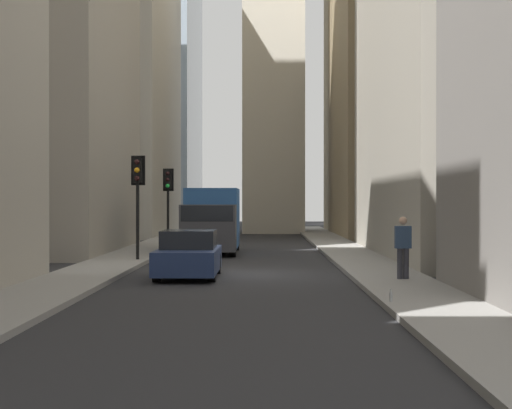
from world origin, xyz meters
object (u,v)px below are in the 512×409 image
object	(u,v)px
delivery_truck	(212,220)
discarded_bottle	(391,297)
sedan_navy	(189,255)
pedestrian	(403,245)
traffic_light_far_junction	(168,189)
traffic_light_midblock	(138,183)

from	to	relation	value
delivery_truck	discarded_bottle	world-z (taller)	delivery_truck
sedan_navy	discarded_bottle	bearing A→B (deg)	-145.39
discarded_bottle	sedan_navy	bearing A→B (deg)	34.61
sedan_navy	discarded_bottle	xyz separation A→B (m)	(-7.21, -4.98, -0.42)
sedan_navy	pedestrian	bearing A→B (deg)	-106.94
delivery_truck	traffic_light_far_junction	bearing A→B (deg)	28.74
traffic_light_midblock	discarded_bottle	bearing A→B (deg)	-150.67
traffic_light_far_junction	discarded_bottle	distance (m)	24.54
delivery_truck	traffic_light_midblock	xyz separation A→B (m)	(-5.75, 2.40, 1.50)
traffic_light_far_junction	discarded_bottle	world-z (taller)	traffic_light_far_junction
pedestrian	delivery_truck	bearing A→B (deg)	24.33
sedan_navy	traffic_light_far_junction	bearing A→B (deg)	8.51
delivery_truck	pedestrian	world-z (taller)	delivery_truck
delivery_truck	pedestrian	distance (m)	14.85
traffic_light_midblock	discarded_bottle	world-z (taller)	traffic_light_midblock
delivery_truck	traffic_light_far_junction	xyz separation A→B (m)	(4.38, 2.40, 1.42)
pedestrian	traffic_light_far_junction	bearing A→B (deg)	25.44
pedestrian	discarded_bottle	bearing A→B (deg)	168.00
sedan_navy	pedestrian	xyz separation A→B (m)	(-1.86, -6.12, 0.42)
traffic_light_far_junction	pedestrian	bearing A→B (deg)	-154.56
delivery_truck	traffic_light_midblock	distance (m)	6.41
pedestrian	discarded_bottle	xyz separation A→B (m)	(-5.35, 1.14, -0.83)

